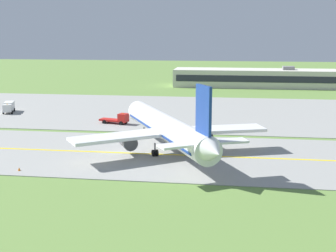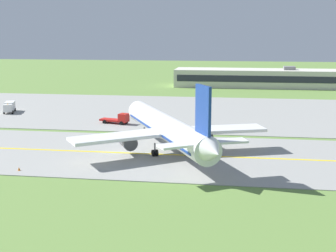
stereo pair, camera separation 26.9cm
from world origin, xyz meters
TOP-DOWN VIEW (x-y plane):
  - ground_plane at (0.00, 0.00)m, footprint 500.00×500.00m
  - taxiway_strip at (0.00, 0.00)m, footprint 240.00×28.00m
  - apron_pad at (10.00, 42.00)m, footprint 140.00×52.00m
  - taxiway_centreline at (0.00, 0.00)m, footprint 220.00×0.60m
  - airplane_lead at (7.04, 1.47)m, footprint 30.45×36.70m
  - service_truck_baggage at (-6.86, 23.72)m, footprint 6.71×3.68m
  - service_truck_fuel at (-37.09, 33.98)m, footprint 3.88×6.34m
  - terminal_building at (25.00, 98.77)m, footprint 58.20×13.87m
  - traffic_cone_near_edge at (-12.39, -11.77)m, footprint 0.44×0.44m

SIDE VIEW (x-z plane):
  - ground_plane at x=0.00m, z-range 0.00..0.00m
  - taxiway_strip at x=0.00m, z-range 0.00..0.10m
  - apron_pad at x=10.00m, z-range 0.00..0.10m
  - taxiway_centreline at x=0.00m, z-range 0.10..0.11m
  - traffic_cone_near_edge at x=-12.39m, z-range 0.00..0.60m
  - service_truck_baggage at x=-6.86m, z-range -0.11..2.48m
  - service_truck_fuel at x=-37.09m, z-range 0.23..2.83m
  - terminal_building at x=25.00m, z-range -0.59..6.92m
  - airplane_lead at x=7.04m, z-range -2.22..10.48m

